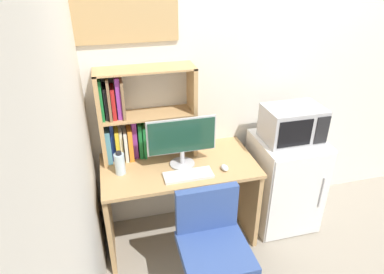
# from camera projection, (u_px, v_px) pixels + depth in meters

# --- Properties ---
(wall_back) EXTENTS (6.40, 0.04, 2.60)m
(wall_back) POSITION_uv_depth(u_px,v_px,m) (314.00, 74.00, 3.05)
(wall_back) COLOR silver
(wall_back) RESTS_ON ground_plane
(wall_left) EXTENTS (0.04, 4.40, 2.60)m
(wall_left) POSITION_uv_depth(u_px,v_px,m) (68.00, 252.00, 1.23)
(wall_left) COLOR silver
(wall_left) RESTS_ON ground_plane
(desk) EXTENTS (1.23, 0.65, 0.77)m
(desk) POSITION_uv_depth(u_px,v_px,m) (179.00, 188.00, 2.83)
(desk) COLOR tan
(desk) RESTS_ON ground_plane
(hutch_bookshelf) EXTENTS (0.76, 0.24, 0.74)m
(hutch_bookshelf) POSITION_uv_depth(u_px,v_px,m) (132.00, 118.00, 2.66)
(hutch_bookshelf) COLOR tan
(hutch_bookshelf) RESTS_ON desk
(monitor) EXTENTS (0.54, 0.20, 0.41)m
(monitor) POSITION_uv_depth(u_px,v_px,m) (182.00, 139.00, 2.60)
(monitor) COLOR #B7B7BC
(monitor) RESTS_ON desk
(keyboard) EXTENTS (0.37, 0.15, 0.02)m
(keyboard) POSITION_uv_depth(u_px,v_px,m) (188.00, 175.00, 2.56)
(keyboard) COLOR silver
(keyboard) RESTS_ON desk
(computer_mouse) EXTENTS (0.05, 0.09, 0.04)m
(computer_mouse) POSITION_uv_depth(u_px,v_px,m) (225.00, 168.00, 2.64)
(computer_mouse) COLOR silver
(computer_mouse) RESTS_ON desk
(water_bottle) EXTENTS (0.08, 0.08, 0.19)m
(water_bottle) POSITION_uv_depth(u_px,v_px,m) (120.00, 164.00, 2.56)
(water_bottle) COLOR silver
(water_bottle) RESTS_ON desk
(mini_fridge) EXTENTS (0.56, 0.57, 0.87)m
(mini_fridge) POSITION_uv_depth(u_px,v_px,m) (284.00, 181.00, 3.08)
(mini_fridge) COLOR white
(mini_fridge) RESTS_ON ground_plane
(microwave) EXTENTS (0.48, 0.34, 0.29)m
(microwave) POSITION_uv_depth(u_px,v_px,m) (292.00, 124.00, 2.81)
(microwave) COLOR #ADADB2
(microwave) RESTS_ON mini_fridge
(desk_chair) EXTENTS (0.53, 0.53, 0.88)m
(desk_chair) POSITION_uv_depth(u_px,v_px,m) (212.00, 258.00, 2.35)
(desk_chair) COLOR black
(desk_chair) RESTS_ON ground_plane
(wall_corkboard) EXTENTS (0.79, 0.02, 0.50)m
(wall_corkboard) POSITION_uv_depth(u_px,v_px,m) (122.00, 7.00, 2.37)
(wall_corkboard) COLOR tan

